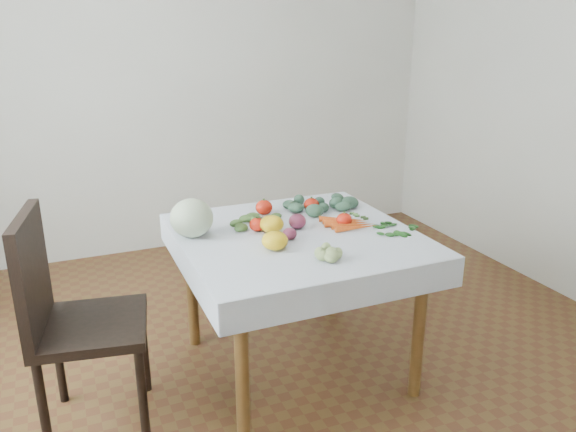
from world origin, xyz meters
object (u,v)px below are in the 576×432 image
Objects in this scene: table at (297,253)px; chair at (66,310)px; heirloom_back at (272,224)px; cabbage at (192,218)px; carrot_bunch at (347,223)px.

chair is at bearing -177.97° from table.
cabbage is at bearing 165.64° from heirloom_back.
table is at bearing 178.69° from carrot_bunch.
heirloom_back is at bearing 6.03° from chair.
chair is 4.28× the size of carrot_bunch.
heirloom_back is (-0.11, 0.06, 0.14)m from table.
heirloom_back is at bearing 148.76° from table.
table is 0.30m from carrot_bunch.
heirloom_back is 0.51× the size of carrot_bunch.
cabbage is 0.78m from carrot_bunch.
cabbage is at bearing 18.23° from chair.
chair is 1.01m from heirloom_back.
heirloom_back is at bearing 169.48° from carrot_bunch.
chair is 8.43× the size of heirloom_back.
chair reaches higher than carrot_bunch.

